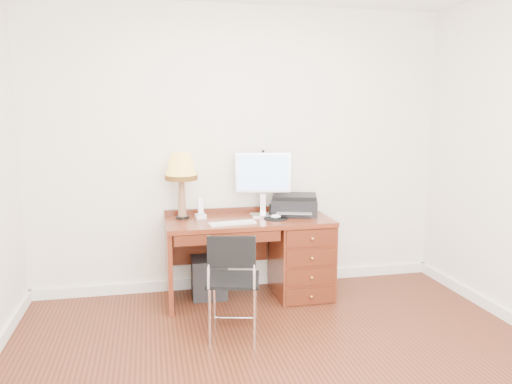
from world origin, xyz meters
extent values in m
plane|color=#3E1A0E|center=(0.00, 0.00, 0.00)|extent=(4.00, 4.00, 0.00)
plane|color=white|center=(0.00, 1.75, 1.35)|extent=(4.00, 0.00, 4.00)
cube|color=white|center=(0.00, 1.74, 0.05)|extent=(4.00, 0.03, 0.10)
cube|color=maroon|center=(0.00, 1.40, 0.73)|extent=(1.50, 0.65, 0.04)
cube|color=maroon|center=(0.50, 1.40, 0.35)|extent=(0.50, 0.61, 0.71)
cube|color=maroon|center=(-0.73, 1.40, 0.35)|extent=(0.04, 0.61, 0.71)
cube|color=#552011|center=(-0.24, 1.69, 0.46)|extent=(0.96, 0.03, 0.39)
cube|color=#552011|center=(-0.24, 1.09, 0.66)|extent=(0.91, 0.03, 0.09)
sphere|color=#BF8C3F|center=(0.50, 1.06, 0.35)|extent=(0.03, 0.03, 0.03)
cube|color=silver|center=(0.16, 1.51, 0.76)|extent=(0.25, 0.20, 0.02)
cube|color=silver|center=(0.16, 1.56, 0.86)|extent=(0.06, 0.04, 0.19)
cube|color=silver|center=(0.16, 1.54, 1.16)|extent=(0.51, 0.14, 0.37)
cube|color=#4C8CF2|center=(0.16, 1.52, 1.16)|extent=(0.47, 0.09, 0.33)
cube|color=white|center=(-0.18, 1.23, 0.76)|extent=(0.42, 0.18, 0.02)
cylinder|color=black|center=(0.24, 1.34, 0.75)|extent=(0.22, 0.22, 0.01)
ellipsoid|color=white|center=(0.24, 1.34, 0.77)|extent=(0.10, 0.06, 0.04)
cube|color=black|center=(0.47, 1.52, 0.83)|extent=(0.51, 0.44, 0.15)
cube|color=black|center=(0.47, 1.52, 0.92)|extent=(0.48, 0.42, 0.04)
cylinder|color=black|center=(-0.59, 1.55, 0.76)|extent=(0.12, 0.12, 0.02)
cone|color=#8E6043|center=(-0.59, 1.55, 0.95)|extent=(0.08, 0.08, 0.36)
cone|color=gold|center=(-0.59, 1.55, 1.24)|extent=(0.29, 0.29, 0.22)
cylinder|color=#593814|center=(-0.59, 1.55, 1.13)|extent=(0.30, 0.30, 0.04)
cube|color=white|center=(-0.43, 1.52, 0.77)|extent=(0.10, 0.10, 0.04)
cube|color=white|center=(-0.43, 1.52, 0.86)|extent=(0.05, 0.07, 0.15)
cylinder|color=black|center=(0.26, 1.53, 0.80)|extent=(0.08, 0.08, 0.10)
cube|color=black|center=(-0.27, 0.66, 0.44)|extent=(0.47, 0.47, 0.02)
cube|color=black|center=(-0.27, 0.48, 0.72)|extent=(0.35, 0.11, 0.24)
cylinder|color=silver|center=(-0.44, 0.83, 0.22)|extent=(0.02, 0.02, 0.44)
cylinder|color=silver|center=(-0.10, 0.83, 0.22)|extent=(0.02, 0.02, 0.44)
cylinder|color=silver|center=(-0.44, 0.50, 0.22)|extent=(0.02, 0.02, 0.44)
cylinder|color=silver|center=(-0.10, 0.50, 0.22)|extent=(0.02, 0.02, 0.44)
cylinder|color=silver|center=(-0.44, 0.48, 0.64)|extent=(0.02, 0.02, 0.39)
cylinder|color=silver|center=(-0.10, 0.48, 0.64)|extent=(0.02, 0.02, 0.39)
cube|color=black|center=(-0.36, 1.50, 0.19)|extent=(0.33, 0.33, 0.37)
camera|label=1|loc=(-0.87, -2.97, 1.73)|focal=35.00mm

